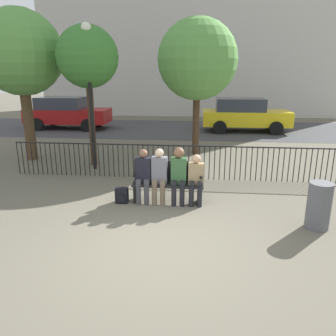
# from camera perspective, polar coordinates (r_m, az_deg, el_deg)

# --- Properties ---
(ground_plane) EXTENTS (80.00, 80.00, 0.00)m
(ground_plane) POSITION_cam_1_polar(r_m,az_deg,el_deg) (5.68, -2.06, -13.59)
(ground_plane) COLOR #605B4C
(park_bench) EXTENTS (1.59, 0.45, 0.92)m
(park_bench) POSITION_cam_1_polar(r_m,az_deg,el_deg) (7.40, 0.06, -2.14)
(park_bench) COLOR black
(park_bench) RESTS_ON ground
(seated_person_0) EXTENTS (0.34, 0.39, 1.22)m
(seated_person_0) POSITION_cam_1_polar(r_m,az_deg,el_deg) (7.30, -4.31, -0.93)
(seated_person_0) COLOR #3D3D42
(seated_person_0) RESTS_ON ground
(seated_person_1) EXTENTS (0.34, 0.39, 1.24)m
(seated_person_1) POSITION_cam_1_polar(r_m,az_deg,el_deg) (7.24, -1.52, -0.93)
(seated_person_1) COLOR brown
(seated_person_1) RESTS_ON ground
(seated_person_2) EXTENTS (0.34, 0.39, 1.28)m
(seated_person_2) POSITION_cam_1_polar(r_m,az_deg,el_deg) (7.20, 1.87, -0.72)
(seated_person_2) COLOR black
(seated_person_2) RESTS_ON ground
(seated_person_3) EXTENTS (0.34, 0.39, 1.13)m
(seated_person_3) POSITION_cam_1_polar(r_m,az_deg,el_deg) (7.20, 4.90, -1.55)
(seated_person_3) COLOR black
(seated_person_3) RESTS_ON ground
(backpack) EXTENTS (0.28, 0.21, 0.34)m
(backpack) POSITION_cam_1_polar(r_m,az_deg,el_deg) (7.46, -8.06, -4.76)
(backpack) COLOR black
(backpack) RESTS_ON ground
(fence_railing) EXTENTS (9.01, 0.03, 0.95)m
(fence_railing) POSITION_cam_1_polar(r_m,az_deg,el_deg) (8.96, 0.98, 1.61)
(fence_railing) COLOR black
(fence_railing) RESTS_ON ground
(tree_0) EXTENTS (1.82, 1.82, 4.18)m
(tree_0) POSITION_cam_1_polar(r_m,az_deg,el_deg) (10.37, -13.85, 18.13)
(tree_0) COLOR #422D1E
(tree_0) RESTS_ON ground
(tree_1) EXTENTS (2.65, 2.65, 4.75)m
(tree_1) POSITION_cam_1_polar(r_m,az_deg,el_deg) (11.75, -24.32, 17.70)
(tree_1) COLOR #4C3823
(tree_1) RESTS_ON ground
(tree_2) EXTENTS (2.71, 2.71, 4.60)m
(tree_2) POSITION_cam_1_polar(r_m,az_deg,el_deg) (11.61, 5.15, 18.25)
(tree_2) COLOR #422D1E
(tree_2) RESTS_ON ground
(lamp_post) EXTENTS (0.28, 0.28, 4.14)m
(lamp_post) POSITION_cam_1_polar(r_m,az_deg,el_deg) (9.86, -13.56, 15.08)
(lamp_post) COLOR black
(lamp_post) RESTS_ON ground
(street_surface) EXTENTS (24.00, 6.00, 0.01)m
(street_surface) POSITION_cam_1_polar(r_m,az_deg,el_deg) (17.13, 3.29, 6.79)
(street_surface) COLOR #3D3D3F
(street_surface) RESTS_ON ground
(parked_car_0) EXTENTS (4.20, 1.94, 1.62)m
(parked_car_0) POSITION_cam_1_polar(r_m,az_deg,el_deg) (17.99, -17.26, 9.25)
(parked_car_0) COLOR maroon
(parked_car_0) RESTS_ON ground
(parked_car_1) EXTENTS (4.20, 1.94, 1.62)m
(parked_car_1) POSITION_cam_1_polar(r_m,az_deg,el_deg) (16.75, 13.12, 9.08)
(parked_car_1) COLOR yellow
(parked_car_1) RESTS_ON ground
(trash_bin) EXTENTS (0.43, 0.43, 0.90)m
(trash_bin) POSITION_cam_1_polar(r_m,az_deg,el_deg) (6.74, 24.78, -5.99)
(trash_bin) COLOR #56565B
(trash_bin) RESTS_ON ground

